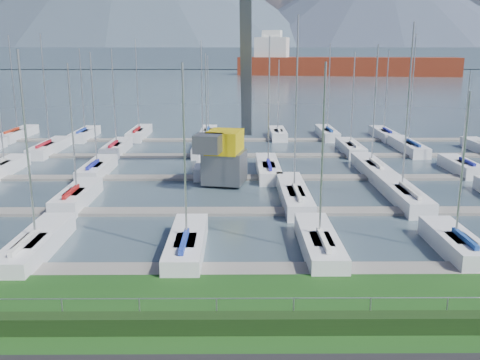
{
  "coord_description": "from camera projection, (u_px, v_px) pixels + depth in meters",
  "views": [
    {
      "loc": [
        -0.22,
        -19.01,
        10.56
      ],
      "look_at": [
        0.0,
        12.0,
        3.0
      ],
      "focal_mm": 40.0,
      "sensor_mm": 36.0,
      "label": 1
    }
  ],
  "objects": [
    {
      "name": "fence",
      "position": [
        242.0,
        298.0,
        20.68
      ],
      "size": [
        80.0,
        0.04,
        0.04
      ],
      "primitive_type": "cylinder",
      "rotation": [
        0.0,
        1.57,
        0.0
      ],
      "color": "#909498",
      "rests_on": "grass"
    },
    {
      "name": "hedge",
      "position": [
        242.0,
        323.0,
        20.5
      ],
      "size": [
        80.0,
        0.7,
        0.7
      ],
      "primitive_type": "cube",
      "color": "black",
      "rests_on": "grass"
    },
    {
      "name": "mountains",
      "position": [
        246.0,
        1.0,
        403.07
      ],
      "size": [
        1190.0,
        360.0,
        115.0
      ],
      "color": "#4A5A6C",
      "rests_on": "water"
    },
    {
      "name": "crane",
      "position": [
        230.0,
        115.0,
        44.19
      ],
      "size": [
        4.92,
        13.41,
        22.35
      ],
      "rotation": [
        0.0,
        0.0,
        -0.21
      ],
      "color": "slate",
      "rests_on": "water"
    },
    {
      "name": "cargo_ship_mid",
      "position": [
        336.0,
        66.0,
        234.08
      ],
      "size": [
        95.3,
        35.87,
        21.5
      ],
      "rotation": [
        0.0,
        0.0,
        -0.2
      ],
      "color": "maroon",
      "rests_on": "water"
    },
    {
      "name": "docks",
      "position": [
        239.0,
        178.0,
        46.28
      ],
      "size": [
        90.0,
        41.6,
        0.25
      ],
      "color": "slate",
      "rests_on": "water"
    },
    {
      "name": "water",
      "position": [
        237.0,
        72.0,
        273.66
      ],
      "size": [
        800.0,
        540.0,
        0.2
      ],
      "primitive_type": "cube",
      "color": "#3E505B"
    },
    {
      "name": "foothill",
      "position": [
        236.0,
        57.0,
        340.16
      ],
      "size": [
        900.0,
        80.0,
        12.0
      ],
      "primitive_type": "cube",
      "color": "#485769",
      "rests_on": "water"
    },
    {
      "name": "sailboat_fleet",
      "position": [
        208.0,
        108.0,
        48.3
      ],
      "size": [
        74.76,
        50.01,
        13.83
      ],
      "color": "#1B4497",
      "rests_on": "water"
    }
  ]
}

